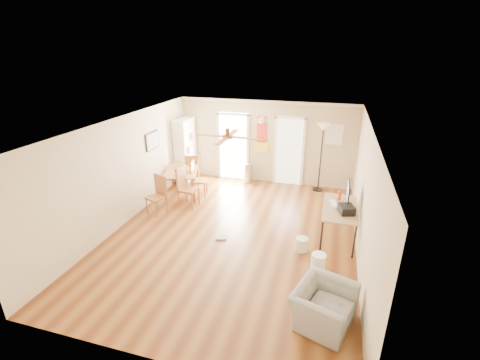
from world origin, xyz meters
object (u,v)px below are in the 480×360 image
(bookshelf, at_px, (185,150))
(computer_desk, at_px, (338,223))
(trash_can, at_px, (248,173))
(printer, at_px, (346,209))
(dining_table, at_px, (183,181))
(wastebasket_a, at_px, (318,262))
(dining_chair_right_a, at_px, (199,179))
(wastebasket_b, at_px, (302,244))
(armchair, at_px, (324,306))
(dining_chair_near, at_px, (156,195))
(dining_chair_right_b, at_px, (188,187))
(dining_chair_far, at_px, (192,169))
(torchiere_lamp, at_px, (321,158))

(bookshelf, height_order, computer_desk, bookshelf)
(trash_can, xyz_separation_m, printer, (2.94, -2.98, 0.56))
(dining_table, bearing_deg, wastebasket_a, -32.55)
(bookshelf, height_order, dining_chair_right_a, bookshelf)
(wastebasket_b, bearing_deg, printer, 29.85)
(armchair, bearing_deg, dining_chair_near, 77.42)
(dining_chair_right_b, height_order, dining_chair_far, dining_chair_right_b)
(bookshelf, distance_m, printer, 5.68)
(printer, bearing_deg, bookshelf, 132.63)
(dining_chair_near, relative_size, wastebasket_a, 3.06)
(armchair, bearing_deg, dining_chair_right_a, 61.44)
(dining_chair_right_a, bearing_deg, dining_chair_right_b, 168.55)
(dining_chair_near, relative_size, computer_desk, 0.68)
(dining_chair_right_b, distance_m, wastebasket_a, 4.07)
(dining_chair_right_a, bearing_deg, wastebasket_b, -134.40)
(dining_chair_right_a, xyz_separation_m, dining_chair_near, (-0.65, -1.37, -0.01))
(dining_table, distance_m, trash_can, 2.15)
(dining_chair_right_b, distance_m, trash_can, 2.42)
(dining_chair_far, xyz_separation_m, wastebasket_a, (4.13, -3.36, -0.33))
(torchiere_lamp, bearing_deg, dining_chair_right_b, -147.83)
(dining_chair_right_b, distance_m, dining_chair_near, 0.90)
(computer_desk, distance_m, printer, 0.55)
(printer, bearing_deg, dining_table, 141.97)
(wastebasket_b, relative_size, armchair, 0.32)
(computer_desk, bearing_deg, armchair, -93.92)
(dining_table, distance_m, wastebasket_b, 4.32)
(computer_desk, distance_m, wastebasket_a, 1.33)
(dining_table, relative_size, torchiere_lamp, 0.72)
(printer, bearing_deg, trash_can, 115.99)
(bookshelf, relative_size, dining_chair_near, 1.98)
(dining_chair_near, bearing_deg, wastebasket_b, 9.23)
(dining_chair_right_a, relative_size, trash_can, 1.62)
(computer_desk, xyz_separation_m, armchair, (-0.18, -2.64, -0.08))
(bookshelf, distance_m, dining_table, 1.33)
(dining_table, bearing_deg, dining_chair_right_b, -54.61)
(dining_table, height_order, printer, printer)
(dining_chair_near, xyz_separation_m, computer_desk, (4.58, 0.01, -0.11))
(wastebasket_b, bearing_deg, trash_can, 121.27)
(dining_chair_right_b, distance_m, computer_desk, 3.98)
(dining_chair_far, height_order, armchair, dining_chair_far)
(dining_chair_far, bearing_deg, torchiere_lamp, 169.03)
(bookshelf, bearing_deg, printer, -15.64)
(dining_chair_right_a, xyz_separation_m, trash_can, (1.11, 1.38, -0.20))
(computer_desk, distance_m, armchair, 2.64)
(dining_chair_near, height_order, wastebasket_b, dining_chair_near)
(dining_table, distance_m, dining_chair_near, 1.40)
(dining_chair_right_b, bearing_deg, bookshelf, 31.34)
(trash_can, bearing_deg, dining_chair_far, -158.82)
(printer, bearing_deg, wastebasket_b, -168.73)
(torchiere_lamp, xyz_separation_m, computer_desk, (0.60, -2.71, -0.63))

